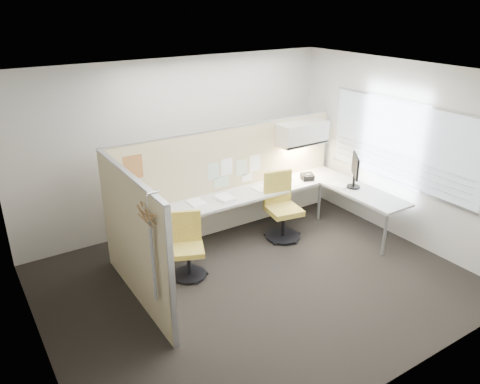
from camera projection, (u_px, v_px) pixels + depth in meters
floor at (256, 282)px, 6.49m from camera, size 5.50×4.50×0.01m
ceiling at (259, 76)px, 5.40m from camera, size 5.50×4.50×0.01m
wall_back at (179, 145)px, 7.69m from camera, size 5.50×0.02×2.80m
wall_front at (400, 268)px, 4.20m from camera, size 5.50×0.02×2.80m
wall_left at (26, 247)px, 4.57m from camera, size 0.02×4.50×2.80m
wall_right at (401, 152)px, 7.32m from camera, size 0.02×4.50×2.80m
window_pane at (401, 143)px, 7.25m from camera, size 0.01×2.80×1.30m
partition_back at (228, 180)px, 7.66m from camera, size 4.10×0.06×1.75m
partition_left at (134, 240)px, 5.79m from camera, size 0.06×2.20×1.75m
desk at (264, 200)px, 7.59m from camera, size 4.00×2.07×0.73m
overhead_bin at (302, 133)px, 7.93m from camera, size 0.90×0.36×0.38m
task_light_strip at (302, 145)px, 8.01m from camera, size 0.60×0.06×0.02m
pinned_papers at (234, 171)px, 7.62m from camera, size 1.01×0.00×0.47m
poster at (133, 167)px, 6.63m from camera, size 0.28×0.00×0.35m
chair_left at (188, 248)px, 6.51m from camera, size 0.56×0.57×0.91m
chair_right at (281, 208)px, 7.53m from camera, size 0.58×0.60×1.07m
monitor at (355, 169)px, 7.62m from camera, size 0.35×0.44×0.56m
phone at (307, 177)px, 8.06m from camera, size 0.25×0.24×0.12m
stapler at (277, 181)px, 7.96m from camera, size 0.15×0.08×0.05m
tape_dispenser at (289, 180)px, 7.98m from camera, size 0.11×0.07×0.06m
coat_hook at (148, 225)px, 4.95m from camera, size 0.18×0.42×1.27m
paper_stack_0 at (164, 214)px, 6.76m from camera, size 0.24×0.31×0.03m
paper_stack_1 at (196, 203)px, 7.16m from camera, size 0.23×0.30×0.02m
paper_stack_2 at (225, 198)px, 7.28m from camera, size 0.25×0.32×0.05m
paper_stack_3 at (260, 188)px, 7.70m from camera, size 0.23×0.30×0.01m
paper_stack_4 at (279, 185)px, 7.84m from camera, size 0.29×0.34×0.02m
paper_stack_5 at (339, 185)px, 7.82m from camera, size 0.29×0.35×0.02m
paper_stack_6 at (158, 209)px, 6.92m from camera, size 0.24×0.31×0.03m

